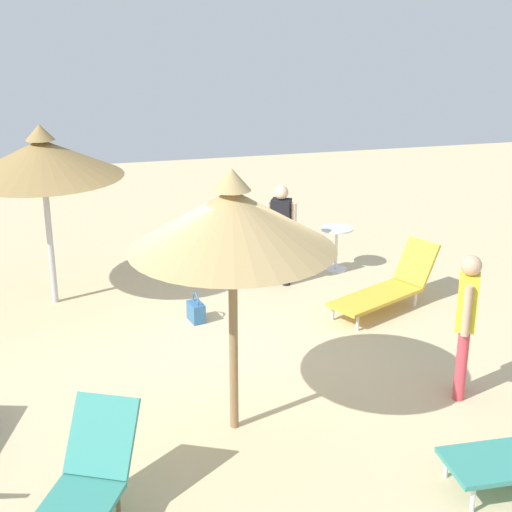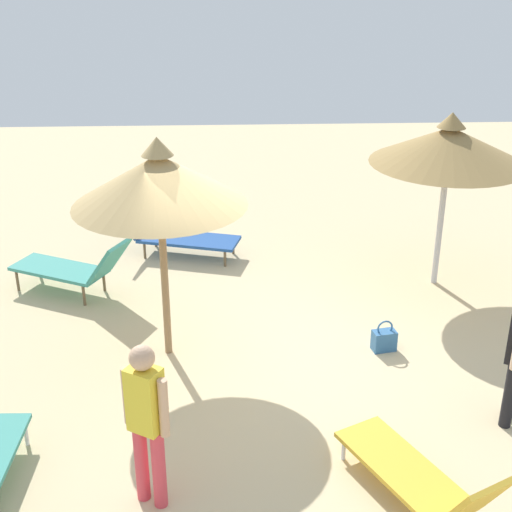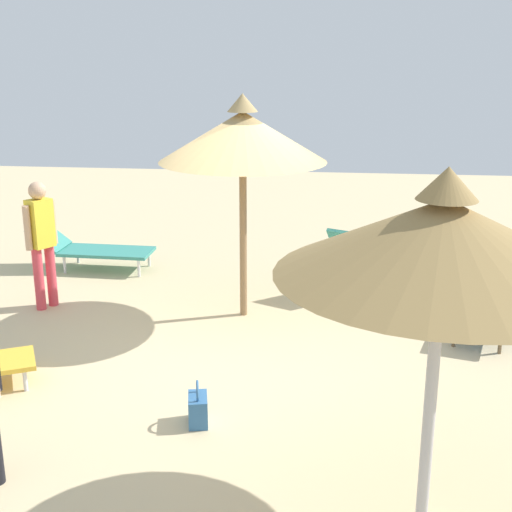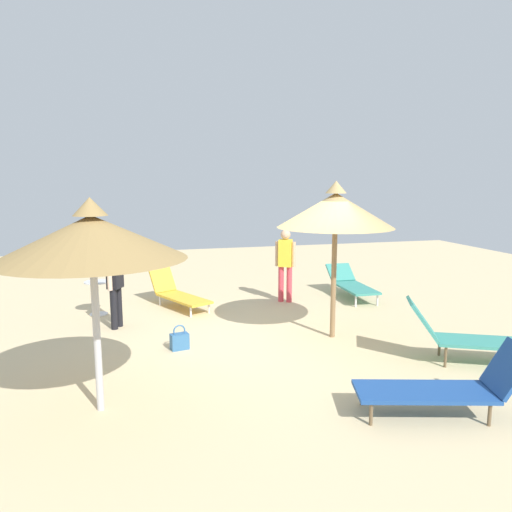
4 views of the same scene
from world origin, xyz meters
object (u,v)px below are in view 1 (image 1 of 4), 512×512
lounge_chair_edge (74,500)px  person_standing_far_left (466,316)px  side_table_round (336,241)px  parasol_umbrella_near_left (42,158)px  parasol_umbrella_center (232,220)px  handbag (196,311)px  lounge_chair_far_right (388,286)px  person_standing_front (281,229)px

lounge_chair_edge → person_standing_far_left: person_standing_far_left is taller
side_table_round → person_standing_far_left: bearing=0.1°
parasol_umbrella_near_left → parasol_umbrella_center: bearing=25.0°
side_table_round → handbag: bearing=-60.6°
parasol_umbrella_near_left → lounge_chair_far_right: 5.28m
person_standing_front → side_table_round: (-0.40, 1.07, -0.43)m
lounge_chair_far_right → person_standing_front: bearing=-135.6°
lounge_chair_far_right → person_standing_far_left: 2.62m
lounge_chair_edge → handbag: 4.64m
lounge_chair_edge → side_table_round: bearing=142.7°
person_standing_front → handbag: size_ratio=3.72×
lounge_chair_far_right → lounge_chair_edge: bearing=-48.5°
parasol_umbrella_center → side_table_round: size_ratio=3.91×
person_standing_far_left → parasol_umbrella_near_left: bearing=-131.1°
lounge_chair_edge → person_standing_far_left: (-1.51, 4.38, 0.54)m
lounge_chair_far_right → person_standing_far_left: size_ratio=1.11×
person_standing_front → handbag: (1.06, -1.54, -0.77)m
parasol_umbrella_center → person_standing_front: parasol_umbrella_center is taller
lounge_chair_edge → handbag: (-4.28, 1.76, -0.30)m
person_standing_front → handbag: 2.02m
parasol_umbrella_center → side_table_round: 5.36m
parasol_umbrella_center → handbag: bearing=178.6°
parasol_umbrella_center → person_standing_far_left: size_ratio=1.66×
parasol_umbrella_near_left → person_standing_far_left: size_ratio=1.55×
lounge_chair_far_right → lounge_chair_edge: lounge_chair_edge is taller
person_standing_far_left → side_table_round: bearing=-179.9°
person_standing_front → person_standing_far_left: 3.98m
parasol_umbrella_near_left → lounge_chair_edge: parasol_umbrella_near_left is taller
parasol_umbrella_center → person_standing_front: 4.41m
lounge_chair_far_right → person_standing_front: size_ratio=1.18×
person_standing_far_left → person_standing_front: bearing=-164.3°
person_standing_front → side_table_round: size_ratio=2.21×
person_standing_far_left → side_table_round: (-4.23, -0.01, -0.50)m
parasol_umbrella_near_left → handbag: (1.19, 1.93, -2.04)m
handbag → side_table_round: 3.01m
parasol_umbrella_center → lounge_chair_edge: bearing=-48.9°
parasol_umbrella_near_left → side_table_round: parasol_umbrella_near_left is taller
handbag → parasol_umbrella_center: bearing=-1.4°
lounge_chair_edge → handbag: lounge_chair_edge is taller
lounge_chair_edge → handbag: size_ratio=4.54×
lounge_chair_edge → person_standing_front: bearing=148.3°
lounge_chair_far_right → handbag: lounge_chair_far_right is taller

